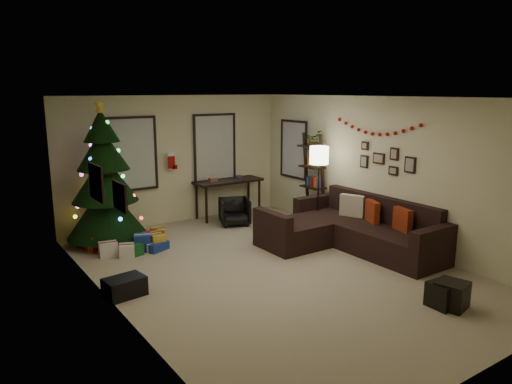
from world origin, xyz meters
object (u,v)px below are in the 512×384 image
at_px(sofa, 349,231).
at_px(bookshelf, 314,181).
at_px(desk_chair, 235,211).
at_px(desk, 228,184).
at_px(christmas_tree, 105,184).

height_order(sofa, bookshelf, bookshelf).
xyz_separation_m(desk_chair, bookshelf, (1.40, -0.90, 0.65)).
height_order(sofa, desk, sofa).
relative_size(christmas_tree, desk_chair, 4.71).
bearing_deg(sofa, christmas_tree, 141.93).
bearing_deg(sofa, bookshelf, 72.65).
height_order(christmas_tree, sofa, christmas_tree).
bearing_deg(desk, bookshelf, -53.29).
height_order(christmas_tree, desk, christmas_tree).
bearing_deg(desk_chair, bookshelf, -10.92).
bearing_deg(desk, desk_chair, -110.73).
bearing_deg(bookshelf, christmas_tree, 163.39).
bearing_deg(christmas_tree, sofa, -38.07).
distance_m(desk_chair, bookshelf, 1.79).
xyz_separation_m(christmas_tree, sofa, (3.52, -2.76, -0.82)).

